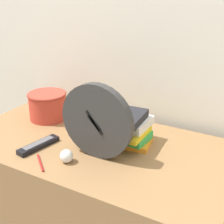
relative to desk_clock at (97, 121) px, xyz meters
The scene contains 8 objects.
wall_back 0.55m from the desk_clock, 98.59° to the left, with size 6.00×0.04×2.40m.
desk 0.54m from the desk_clock, 129.67° to the left, with size 1.16×0.62×0.76m.
desk_clock is the anchor object (origin of this frame).
book_stack 0.17m from the desk_clock, 74.13° to the left, with size 0.23×0.20×0.14m.
basket 0.45m from the desk_clock, 154.55° to the left, with size 0.19×0.19×0.13m.
tv_remote 0.29m from the desk_clock, 166.07° to the right, with size 0.08×0.19×0.02m.
crumpled_paper_ball 0.17m from the desk_clock, 129.22° to the right, with size 0.05×0.05×0.05m.
pen 0.26m from the desk_clock, 135.62° to the right, with size 0.10×0.08×0.01m.
Camera 1 is at (0.64, -0.68, 1.40)m, focal length 50.00 mm.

